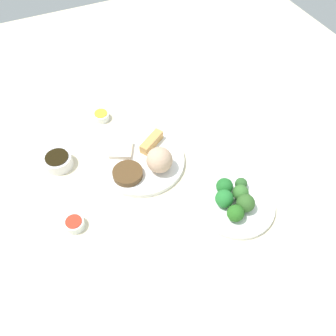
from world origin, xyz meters
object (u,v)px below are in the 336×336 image
(main_plate, at_px, (140,161))
(soy_sauce_bowl, at_px, (58,161))
(sauce_ramekin_hot_mustard, at_px, (101,116))
(sauce_ramekin_sweet_and_sour, at_px, (75,224))
(broccoli_plate, at_px, (236,204))

(main_plate, relative_size, soy_sauce_bowl, 3.10)
(soy_sauce_bowl, xyz_separation_m, sauce_ramekin_hot_mustard, (0.15, -0.19, -0.01))
(main_plate, bearing_deg, sauce_ramekin_sweet_and_sour, 118.81)
(broccoli_plate, distance_m, sauce_ramekin_hot_mustard, 0.58)
(soy_sauce_bowl, bearing_deg, main_plate, -112.45)
(broccoli_plate, bearing_deg, soy_sauce_bowl, 49.99)
(main_plate, distance_m, sauce_ramekin_sweet_and_sour, 0.29)
(broccoli_plate, bearing_deg, sauce_ramekin_hot_mustard, 25.68)
(sauce_ramekin_sweet_and_sour, bearing_deg, main_plate, -61.19)
(broccoli_plate, bearing_deg, main_plate, 36.21)
(sauce_ramekin_hot_mustard, bearing_deg, sauce_ramekin_sweet_and_sour, 152.47)
(sauce_ramekin_hot_mustard, distance_m, sauce_ramekin_sweet_and_sour, 0.44)
(soy_sauce_bowl, height_order, sauce_ramekin_sweet_and_sour, soy_sauce_bowl)
(soy_sauce_bowl, bearing_deg, broccoli_plate, -130.01)
(soy_sauce_bowl, xyz_separation_m, sauce_ramekin_sweet_and_sour, (-0.24, 0.01, -0.01))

